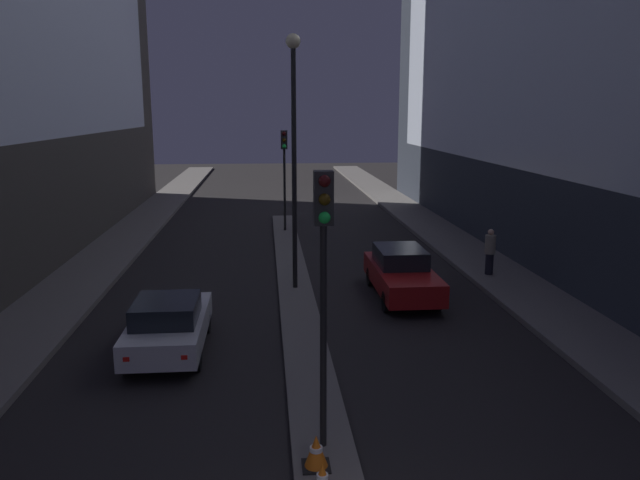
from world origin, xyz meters
TOP-DOWN VIEW (x-y plane):
  - median_strip at (0.00, 15.15)m, footprint 1.14×28.31m
  - traffic_light_near at (0.00, 4.34)m, footprint 0.32×0.42m
  - traffic_light_mid at (0.00, 24.86)m, footprint 0.32×0.42m
  - street_lamp at (0.00, 14.60)m, footprint 0.47×0.47m
  - traffic_cone_near at (-0.15, 2.88)m, footprint 0.41×0.41m
  - traffic_cone_far at (-0.18, 3.68)m, footprint 0.48×0.48m
  - car_left_lane at (-3.44, 9.34)m, footprint 1.79×4.12m
  - car_right_lane at (3.44, 13.60)m, footprint 1.77×4.70m
  - pedestrian_on_right_sidewalk at (7.07, 15.46)m, footprint 0.38×0.38m

SIDE VIEW (x-z plane):
  - median_strip at x=0.00m, z-range 0.00..0.11m
  - traffic_cone_near at x=-0.15m, z-range 0.11..0.68m
  - traffic_cone_far at x=-0.18m, z-range 0.11..0.69m
  - car_left_lane at x=-3.44m, z-range 0.01..1.47m
  - car_right_lane at x=3.44m, z-range 0.00..1.58m
  - pedestrian_on_right_sidewalk at x=7.07m, z-range 0.21..1.88m
  - traffic_light_near at x=0.00m, z-range 1.25..6.18m
  - traffic_light_mid at x=0.00m, z-range 1.25..6.18m
  - street_lamp at x=0.00m, z-range 1.32..9.58m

